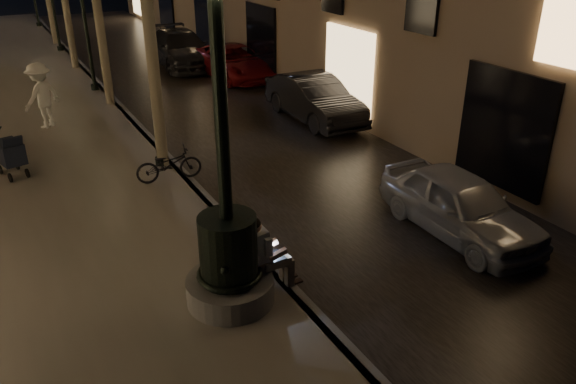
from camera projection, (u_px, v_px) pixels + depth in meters
ground at (111, 101)px, 19.82m from camera, size 120.00×120.00×0.00m
cobble_lane at (192, 90)px, 21.11m from camera, size 6.00×45.00×0.02m
curb_strip at (110, 98)px, 19.77m from camera, size 0.25×45.00×0.20m
fountain_lamppost at (228, 245)px, 8.57m from camera, size 1.40×1.40×5.21m
seated_man_laptop at (264, 251)px, 8.96m from camera, size 1.00×0.34×1.37m
lamp_curb_a at (148, 41)px, 12.75m from camera, size 0.36×0.36×4.81m
lamp_curb_b at (82, 2)px, 19.08m from camera, size 0.36×0.36×4.81m
stroller at (10, 153)px, 13.17m from camera, size 0.69×1.18×1.19m
car_front at (460, 204)px, 11.09m from camera, size 1.56×3.75×1.27m
car_second at (315, 99)px, 17.57m from camera, size 1.57×4.27×1.40m
car_third at (234, 62)px, 22.53m from camera, size 2.45×4.76×1.28m
car_rear at (181, 48)px, 24.39m from camera, size 2.31×5.23×1.49m
pedestrian_white at (42, 95)px, 16.27m from camera, size 1.40×1.31×1.90m
bicycle at (169, 164)px, 13.03m from camera, size 1.57×0.70×0.80m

